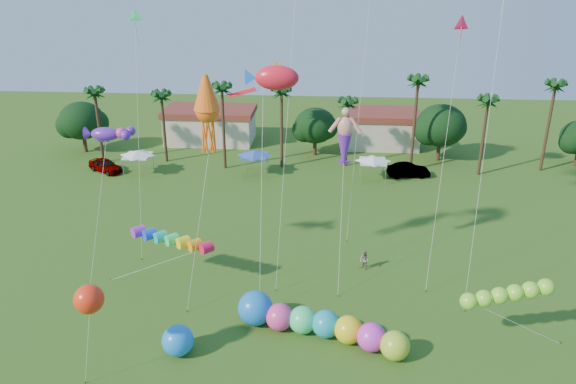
# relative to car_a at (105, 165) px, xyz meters

# --- Properties ---
(tree_line) EXTENTS (69.46, 8.91, 11.00)m
(tree_line) POSITION_rel_car_a_xyz_m (27.96, 7.37, 3.46)
(tree_line) COLOR #3A2819
(tree_line) RESTS_ON ground
(buildings_row) EXTENTS (35.00, 7.00, 4.00)m
(buildings_row) POSITION_rel_car_a_xyz_m (21.30, 13.37, 1.18)
(buildings_row) COLOR beige
(buildings_row) RESTS_ON ground
(tent_row) EXTENTS (31.00, 4.00, 0.60)m
(tent_row) POSITION_rel_car_a_xyz_m (18.39, -0.30, 1.93)
(tent_row) COLOR white
(tent_row) RESTS_ON ground
(car_a) EXTENTS (5.08, 4.19, 1.63)m
(car_a) POSITION_rel_car_a_xyz_m (0.00, 0.00, 0.00)
(car_a) COLOR #4C4C54
(car_a) RESTS_ON ground
(car_b) EXTENTS (5.14, 2.25, 1.64)m
(car_b) POSITION_rel_car_a_xyz_m (36.81, 0.95, 0.01)
(car_b) COLOR #4C4C54
(car_b) RESTS_ON ground
(spectator_b) EXTENTS (1.05, 1.06, 1.73)m
(spectator_b) POSITION_rel_car_a_xyz_m (30.39, -21.42, 0.05)
(spectator_b) COLOR gray
(spectator_b) RESTS_ON ground
(caterpillar_inflatable) EXTENTS (12.03, 5.70, 2.50)m
(caterpillar_inflatable) POSITION_rel_car_a_xyz_m (26.52, -30.76, 0.23)
(caterpillar_inflatable) COLOR #E83D90
(caterpillar_inflatable) RESTS_ON ground
(blue_ball) EXTENTS (2.10, 2.10, 2.10)m
(blue_ball) POSITION_rel_car_a_xyz_m (17.67, -33.31, 0.23)
(blue_ball) COLOR #197FE9
(blue_ball) RESTS_ON ground
(rainbow_tube) EXTENTS (9.56, 4.40, 4.04)m
(rainbow_tube) POSITION_rel_car_a_xyz_m (16.33, -25.20, 2.76)
(rainbow_tube) COLOR #E61943
(rainbow_tube) RESTS_ON ground
(green_worm) EXTENTS (9.67, 3.33, 4.02)m
(green_worm) POSITION_rel_car_a_xyz_m (36.58, -30.82, 2.52)
(green_worm) COLOR #86E633
(green_worm) RESTS_ON ground
(orange_ball_kite) EXTENTS (1.93, 1.93, 6.65)m
(orange_ball_kite) POSITION_rel_car_a_xyz_m (13.46, -35.99, 4.95)
(orange_ball_kite) COLOR #FF3114
(orange_ball_kite) RESTS_ON ground
(merman_kite) EXTENTS (2.19, 5.91, 13.24)m
(merman_kite) POSITION_rel_car_a_xyz_m (28.38, -20.74, 10.16)
(merman_kite) COLOR #DE8F7E
(merman_kite) RESTS_ON ground
(fish_kite) EXTENTS (5.01, 7.41, 17.22)m
(fish_kite) POSITION_rel_car_a_xyz_m (23.30, -22.72, 15.40)
(fish_kite) COLOR red
(fish_kite) RESTS_ON ground
(squid_kite) EXTENTS (2.66, 5.96, 16.75)m
(squid_kite) POSITION_rel_car_a_xyz_m (18.37, -23.97, 13.19)
(squid_kite) COLOR orange
(squid_kite) RESTS_ON ground
(lobster_kite) EXTENTS (4.06, 5.02, 12.72)m
(lobster_kite) POSITION_rel_car_a_xyz_m (10.44, -23.52, 11.17)
(lobster_kite) COLOR #5D23AF
(lobster_kite) RESTS_ON ground
(delta_kite_red) EXTENTS (2.17, 4.91, 20.41)m
(delta_kite_red) POSITION_rel_car_a_xyz_m (36.46, -20.07, 18.66)
(delta_kite_red) COLOR #EA1A4C
(delta_kite_red) RESTS_ON ground
(delta_kite_green) EXTENTS (1.35, 4.42, 20.52)m
(delta_kite_green) POSITION_rel_car_a_xyz_m (11.39, -17.10, 18.76)
(delta_kite_green) COLOR #38EE88
(delta_kite_green) RESTS_ON ground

